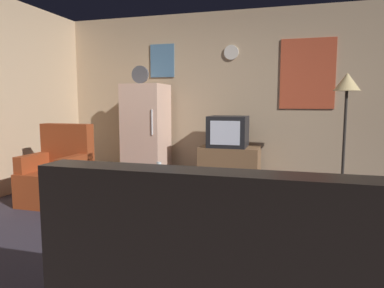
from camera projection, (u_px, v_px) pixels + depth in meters
The scene contains 14 objects.
ground_plane at pixel (164, 234), 3.30m from camera, with size 12.00×12.00×0.00m, color #2D2833.
wall_with_art at pixel (219, 97), 5.48m from camera, with size 5.20×0.12×2.60m.
fridge at pixel (146, 134), 5.37m from camera, with size 0.60×0.62×1.77m.
tv_stand at pixel (230, 167), 5.06m from camera, with size 0.84×0.53×0.60m.
crt_tv at pixel (228, 131), 5.00m from camera, with size 0.54×0.51×0.44m.
standing_lamp at pixel (347, 92), 4.29m from camera, with size 0.32×0.32×1.59m.
coffee_table at pixel (159, 197), 3.79m from camera, with size 0.72×0.72×0.43m.
wine_glass at pixel (159, 169), 3.88m from camera, with size 0.05×0.05×0.15m, color silver.
mug_ceramic_white at pixel (157, 172), 3.86m from camera, with size 0.08×0.08×0.09m, color silver.
mug_ceramic_tan at pixel (168, 171), 3.88m from camera, with size 0.08×0.08×0.09m, color tan.
remote_control at pixel (155, 179), 3.67m from camera, with size 0.15×0.04×0.02m, color black.
armchair at pixel (58, 175), 4.32m from camera, with size 0.68×0.68×0.96m.
couch at pixel (217, 273), 1.89m from camera, with size 1.70×0.80×0.92m.
book_stack at pixel (269, 189), 4.81m from camera, with size 0.20×0.18×0.09m.
Camera 1 is at (1.13, -2.98, 1.23)m, focal length 32.81 mm.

